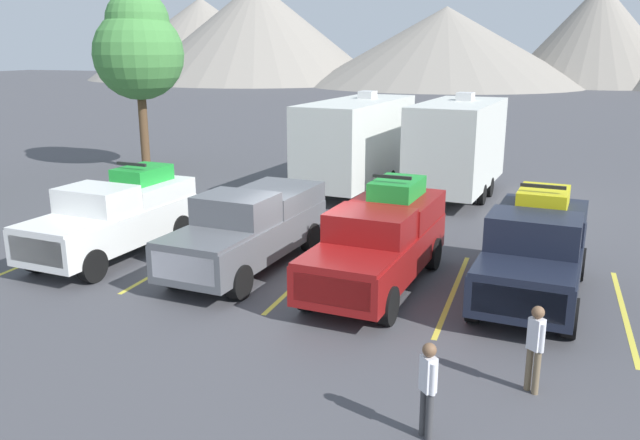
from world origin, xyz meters
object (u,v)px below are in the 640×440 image
at_px(pickup_truck_a, 116,215).
at_px(pickup_truck_d, 535,249).
at_px(pickup_truck_b, 250,227).
at_px(camper_trailer_b, 457,144).
at_px(person_b, 535,343).
at_px(pickup_truck_c, 381,239).
at_px(person_a, 428,384).
at_px(camper_trailer_a, 357,140).

xyz_separation_m(pickup_truck_a, pickup_truck_d, (11.08, 0.58, 0.01)).
xyz_separation_m(pickup_truck_b, camper_trailer_b, (3.98, 10.00, 0.99)).
distance_m(pickup_truck_b, person_b, 8.44).
height_order(pickup_truck_a, pickup_truck_c, pickup_truck_c).
height_order(pickup_truck_a, person_a, pickup_truck_a).
xyz_separation_m(pickup_truck_a, pickup_truck_b, (3.97, 0.31, -0.05)).
bearing_deg(camper_trailer_b, camper_trailer_a, 179.31).
relative_size(pickup_truck_a, pickup_truck_c, 0.95).
xyz_separation_m(person_a, person_b, (1.45, 1.91, 0.01)).
distance_m(pickup_truck_c, person_a, 6.47).
relative_size(pickup_truck_a, pickup_truck_d, 1.00).
relative_size(pickup_truck_a, person_a, 3.55).
bearing_deg(pickup_truck_c, person_b, -48.31).
relative_size(camper_trailer_b, person_b, 4.75).
distance_m(camper_trailer_b, person_a, 16.38).
bearing_deg(person_b, camper_trailer_a, 116.80).
distance_m(pickup_truck_c, camper_trailer_b, 10.22).
relative_size(pickup_truck_a, pickup_truck_b, 0.92).
bearing_deg(pickup_truck_c, pickup_truck_b, 177.29).
bearing_deg(camper_trailer_a, pickup_truck_c, -70.77).
xyz_separation_m(pickup_truck_b, person_a, (5.80, -6.23, -0.20)).
height_order(pickup_truck_a, pickup_truck_d, pickup_truck_d).
distance_m(pickup_truck_b, camper_trailer_a, 10.10).
bearing_deg(camper_trailer_b, pickup_truck_b, -111.70).
bearing_deg(pickup_truck_d, pickup_truck_c, -172.93).
height_order(pickup_truck_b, person_b, pickup_truck_b).
distance_m(camper_trailer_a, person_b, 16.14).
distance_m(pickup_truck_b, pickup_truck_d, 7.12).
xyz_separation_m(camper_trailer_a, person_a, (5.81, -16.28, -1.18)).
bearing_deg(pickup_truck_a, person_a, -31.22).
bearing_deg(person_b, pickup_truck_b, 149.25).
relative_size(person_a, person_b, 0.99).
height_order(camper_trailer_b, person_b, camper_trailer_b).
relative_size(pickup_truck_c, pickup_truck_d, 1.06).
relative_size(pickup_truck_b, camper_trailer_a, 0.69).
bearing_deg(camper_trailer_b, person_a, -83.61).
relative_size(camper_trailer_a, person_b, 5.50).
xyz_separation_m(pickup_truck_b, camper_trailer_a, (-0.01, 10.05, 0.97)).
height_order(pickup_truck_b, camper_trailer_a, camper_trailer_a).
bearing_deg(camper_trailer_a, pickup_truck_a, -110.92).
xyz_separation_m(pickup_truck_c, person_b, (3.69, -4.15, -0.26)).
distance_m(pickup_truck_c, person_b, 5.56).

